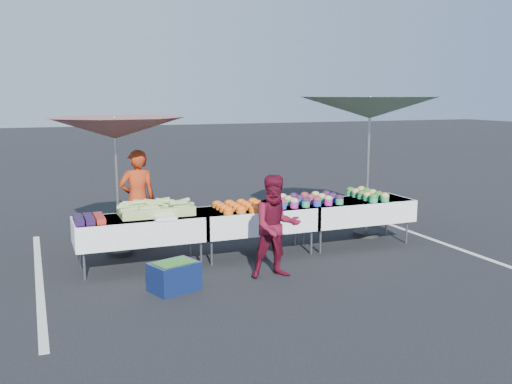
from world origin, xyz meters
name	(u,v)px	position (x,y,z in m)	size (l,w,h in m)	color
ground	(256,255)	(0.00, 0.00, 0.00)	(80.00, 80.00, 0.00)	black
stripe_left	(39,278)	(-3.20, 0.00, 0.00)	(0.10, 5.00, 0.00)	silver
stripe_right	(423,236)	(3.20, 0.00, 0.00)	(0.10, 5.00, 0.00)	silver
table_left	(140,228)	(-1.80, 0.00, 0.58)	(1.86, 0.81, 0.75)	white
table_center	(256,218)	(0.00, 0.00, 0.58)	(1.86, 0.81, 0.75)	white
table_right	(356,210)	(1.80, 0.00, 0.58)	(1.86, 0.81, 0.75)	white
berry_punnets	(89,219)	(-2.51, -0.06, 0.79)	(0.40, 0.54, 0.08)	black
corn_pile	(156,209)	(-1.55, 0.04, 0.84)	(1.16, 0.57, 0.26)	#8AAC58
plastic_bags	(165,218)	(-1.50, -0.30, 0.78)	(0.30, 0.25, 0.05)	white
carrot_bowls	(241,206)	(-0.25, -0.01, 0.80)	(0.75, 0.69, 0.11)	orange
potato_cups	(305,199)	(0.85, 0.00, 0.83)	(1.14, 0.58, 0.16)	#243DA9
bean_baskets	(367,194)	(2.06, 0.08, 0.82)	(0.36, 0.86, 0.15)	#279F61
vendor	(138,199)	(-1.64, 1.08, 0.81)	(0.59, 0.39, 1.62)	#A32F12
customer	(276,227)	(-0.15, -1.13, 0.71)	(0.69, 0.54, 1.42)	#5A0D20
umbrella_left	(115,129)	(-1.99, 0.80, 1.97)	(2.66, 2.66, 2.17)	black
umbrella_right	(370,109)	(2.27, 0.40, 2.25)	(3.22, 3.22, 2.48)	black
storage_bin	(174,276)	(-1.59, -1.16, 0.20)	(0.69, 0.59, 0.38)	#0D1941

